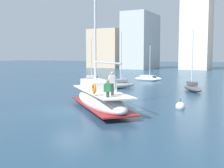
{
  "coord_description": "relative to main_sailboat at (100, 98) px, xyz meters",
  "views": [
    {
      "loc": [
        12.58,
        -17.29,
        4.04
      ],
      "look_at": [
        1.93,
        3.34,
        1.8
      ],
      "focal_mm": 46.11,
      "sensor_mm": 36.0,
      "label": 1
    }
  ],
  "objects": [
    {
      "name": "main_sailboat",
      "position": [
        0.0,
        0.0,
        0.0
      ],
      "size": [
        8.59,
        8.38,
        13.45
      ],
      "color": "silver",
      "rests_on": "ground"
    },
    {
      "name": "moored_cutter_left",
      "position": [
        3.89,
        14.74,
        -0.4
      ],
      "size": [
        3.34,
        4.23,
        7.16
      ],
      "color": "#4C4C51",
      "rests_on": "ground"
    },
    {
      "name": "ground_plane",
      "position": [
        -1.87,
        -1.39,
        -0.91
      ],
      "size": [
        400.0,
        400.0,
        0.0
      ],
      "primitive_type": "plane",
      "color": "navy"
    },
    {
      "name": "moored_catamaran",
      "position": [
        -5.87,
        26.62,
        -0.41
      ],
      "size": [
        4.36,
        2.52,
        5.85
      ],
      "color": "silver",
      "rests_on": "ground"
    },
    {
      "name": "moored_sloop_near",
      "position": [
        -12.27,
        19.47,
        -0.42
      ],
      "size": [
        4.39,
        1.6,
        6.66
      ],
      "color": "#B7B2A8",
      "rests_on": "ground"
    },
    {
      "name": "moored_cutter_right",
      "position": [
        -5.01,
        13.65,
        -0.39
      ],
      "size": [
        3.47,
        4.64,
        7.05
      ],
      "color": "#B7B2A8",
      "rests_on": "ground"
    },
    {
      "name": "mooring_buoy",
      "position": [
        5.38,
        3.06,
        -0.7
      ],
      "size": [
        0.71,
        0.71,
        0.95
      ],
      "color": "silver",
      "rests_on": "ground"
    }
  ]
}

